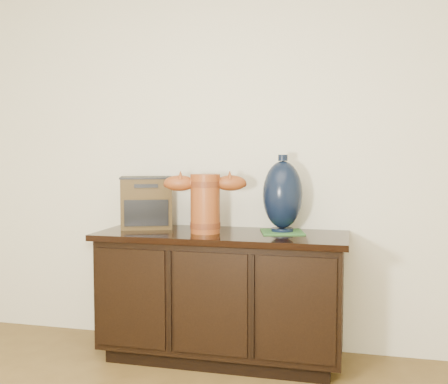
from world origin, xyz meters
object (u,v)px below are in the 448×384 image
(sideboard, at_px, (222,294))
(terracotta_vessel, at_px, (205,200))
(tv_radio, at_px, (147,202))
(spray_can, at_px, (201,212))
(lamp_base, at_px, (283,195))

(sideboard, xyz_separation_m, terracotta_vessel, (-0.09, -0.03, 0.56))
(tv_radio, relative_size, spray_can, 1.99)
(terracotta_vessel, bearing_deg, lamp_base, 0.44)
(tv_radio, bearing_deg, terracotta_vessel, -38.77)
(sideboard, xyz_separation_m, lamp_base, (0.34, 0.10, 0.59))
(sideboard, height_order, spray_can, spray_can)
(terracotta_vessel, height_order, tv_radio, terracotta_vessel)
(lamp_base, relative_size, spray_can, 2.29)
(tv_radio, bearing_deg, spray_can, -0.96)
(spray_can, bearing_deg, terracotta_vessel, -67.87)
(tv_radio, distance_m, lamp_base, 0.86)
(spray_can, bearing_deg, sideboard, -48.59)
(sideboard, xyz_separation_m, tv_radio, (-0.51, 0.10, 0.53))
(terracotta_vessel, distance_m, spray_can, 0.29)
(spray_can, bearing_deg, tv_radio, -159.54)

